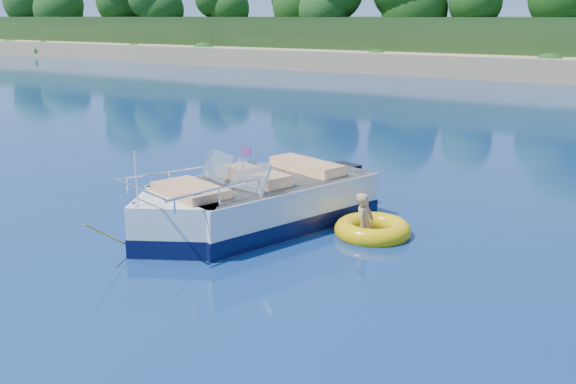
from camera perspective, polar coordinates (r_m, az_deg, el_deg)
name	(u,v)px	position (r m, az deg, el deg)	size (l,w,h in m)	color
ground	(184,237)	(12.47, -9.26, -4.01)	(160.00, 160.00, 0.00)	#0A1946
motorboat	(249,207)	(12.80, -3.46, -1.38)	(3.39, 6.19, 2.12)	white
tow_tube	(373,230)	(12.52, 7.53, -3.35)	(1.87, 1.87, 0.39)	#E7B508
boy	(365,235)	(12.52, 6.86, -3.84)	(0.48, 0.32, 1.33)	tan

